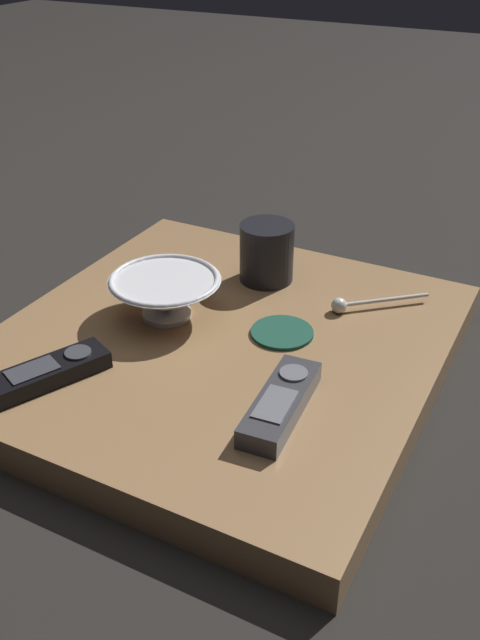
# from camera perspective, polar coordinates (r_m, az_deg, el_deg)

# --- Properties ---
(ground_plane) EXTENTS (6.00, 6.00, 0.00)m
(ground_plane) POSITION_cam_1_polar(r_m,az_deg,el_deg) (1.00, -1.60, -3.60)
(ground_plane) COLOR black
(table) EXTENTS (0.61, 0.58, 0.05)m
(table) POSITION_cam_1_polar(r_m,az_deg,el_deg) (0.99, -1.62, -2.43)
(table) COLOR #936D47
(table) RESTS_ON ground
(cereal_bowl) EXTENTS (0.16, 0.16, 0.06)m
(cereal_bowl) POSITION_cam_1_polar(r_m,az_deg,el_deg) (1.01, -6.06, 2.09)
(cereal_bowl) COLOR silver
(cereal_bowl) RESTS_ON table
(coffee_mug) EXTENTS (0.08, 0.08, 0.09)m
(coffee_mug) POSITION_cam_1_polar(r_m,az_deg,el_deg) (1.10, 2.17, 5.49)
(coffee_mug) COLOR black
(coffee_mug) RESTS_ON table
(teaspoon) EXTENTS (0.11, 0.12, 0.02)m
(teaspoon) POSITION_cam_1_polar(r_m,az_deg,el_deg) (1.04, 9.09, 1.30)
(teaspoon) COLOR silver
(teaspoon) RESTS_ON table
(tv_remote_near) EXTENTS (0.17, 0.06, 0.03)m
(tv_remote_near) POSITION_cam_1_polar(r_m,az_deg,el_deg) (0.83, 3.33, -6.73)
(tv_remote_near) COLOR #38383D
(tv_remote_near) RESTS_ON table
(tv_remote_far) EXTENTS (0.16, 0.11, 0.03)m
(tv_remote_far) POSITION_cam_1_polar(r_m,az_deg,el_deg) (0.91, -15.26, -4.11)
(tv_remote_far) COLOR black
(tv_remote_far) RESTS_ON table
(drink_coaster) EXTENTS (0.09, 0.09, 0.01)m
(drink_coaster) POSITION_cam_1_polar(r_m,az_deg,el_deg) (0.98, 3.43, -1.02)
(drink_coaster) COLOR #194738
(drink_coaster) RESTS_ON table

